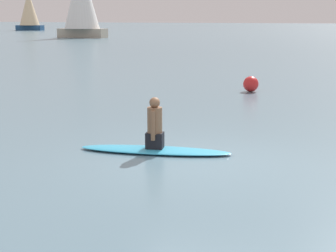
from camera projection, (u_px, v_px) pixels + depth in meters
ground_plane at (196, 161)px, 9.78m from camera, size 400.00×400.00×0.00m
surfboard at (155, 150)px, 10.38m from camera, size 3.08×1.23×0.09m
person_paddler at (155, 125)px, 10.28m from camera, size 0.38×0.44×1.01m
sailboat_near_right at (29, 9)px, 99.66m from camera, size 5.42×4.05×8.32m
buoy_marker at (251, 84)px, 18.68m from camera, size 0.55×0.55×0.55m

